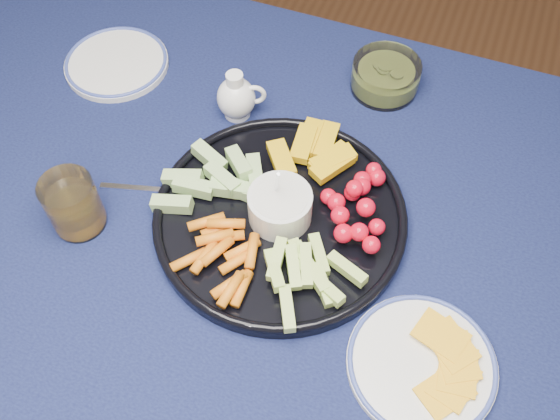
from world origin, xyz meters
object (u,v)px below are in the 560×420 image
(crudite_platter, at_px, (278,213))
(juice_tumbler, at_px, (74,207))
(cheese_plate, at_px, (422,363))
(dining_table, at_px, (305,288))
(creamer_pitcher, at_px, (237,97))
(pickle_bowl, at_px, (385,77))
(side_plate_extra, at_px, (116,63))

(crudite_platter, xyz_separation_m, juice_tumbler, (-0.29, -0.11, 0.02))
(cheese_plate, bearing_deg, dining_table, 153.70)
(dining_table, relative_size, crudite_platter, 4.26)
(creamer_pitcher, distance_m, cheese_plate, 0.53)
(creamer_pitcher, bearing_deg, dining_table, -48.03)
(pickle_bowl, relative_size, side_plate_extra, 0.63)
(dining_table, relative_size, pickle_bowl, 13.75)
(pickle_bowl, bearing_deg, juice_tumbler, -128.84)
(crudite_platter, distance_m, cheese_plate, 0.30)
(crudite_platter, distance_m, juice_tumbler, 0.31)
(creamer_pitcher, relative_size, cheese_plate, 0.46)
(dining_table, bearing_deg, crudite_platter, 142.19)
(pickle_bowl, relative_size, cheese_plate, 0.60)
(creamer_pitcher, height_order, pickle_bowl, creamer_pitcher)
(juice_tumbler, bearing_deg, creamer_pitcher, 64.79)
(pickle_bowl, relative_size, juice_tumbler, 1.27)
(crudite_platter, distance_m, creamer_pitcher, 0.24)
(juice_tumbler, bearing_deg, pickle_bowl, 51.16)
(crudite_platter, bearing_deg, pickle_bowl, 77.53)
(dining_table, xyz_separation_m, side_plate_extra, (-0.47, 0.27, 0.10))
(creamer_pitcher, xyz_separation_m, cheese_plate, (0.41, -0.33, -0.03))
(pickle_bowl, xyz_separation_m, cheese_plate, (0.19, -0.49, -0.01))
(pickle_bowl, height_order, side_plate_extra, pickle_bowl)
(crudite_platter, relative_size, creamer_pitcher, 4.22)
(cheese_plate, distance_m, juice_tumbler, 0.55)
(side_plate_extra, bearing_deg, crudite_platter, -28.03)
(pickle_bowl, bearing_deg, dining_table, -91.22)
(juice_tumbler, relative_size, side_plate_extra, 0.50)
(creamer_pitcher, bearing_deg, juice_tumbler, -115.21)
(creamer_pitcher, xyz_separation_m, juice_tumbler, (-0.14, -0.30, 0.00))
(juice_tumbler, bearing_deg, cheese_plate, -4.02)
(juice_tumbler, xyz_separation_m, side_plate_extra, (-0.12, 0.33, -0.03))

